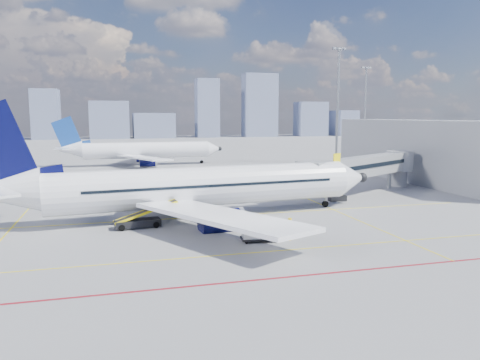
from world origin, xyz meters
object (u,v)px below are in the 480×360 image
at_px(main_aircraft, 189,188).
at_px(ramp_worker, 291,229).
at_px(cargo_dolly, 260,230).
at_px(baggage_tug, 267,225).
at_px(second_aircraft, 140,151).
at_px(belt_loader, 139,221).

distance_m(main_aircraft, ramp_worker, 13.44).
distance_m(main_aircraft, cargo_dolly, 11.95).
distance_m(main_aircraft, baggage_tug, 10.31).
xyz_separation_m(second_aircraft, baggage_tug, (7.97, -63.20, -2.56)).
height_order(main_aircraft, baggage_tug, main_aircraft).
bearing_deg(baggage_tug, main_aircraft, 113.89).
bearing_deg(second_aircraft, cargo_dolly, -85.56).
xyz_separation_m(second_aircraft, ramp_worker, (9.06, -66.41, -2.23)).
height_order(main_aircraft, cargo_dolly, main_aircraft).
bearing_deg(main_aircraft, belt_loader, -155.47).
distance_m(baggage_tug, ramp_worker, 3.41).
bearing_deg(belt_loader, ramp_worker, -40.15).
relative_size(second_aircraft, belt_loader, 5.78).
xyz_separation_m(main_aircraft, cargo_dolly, (4.35, -10.90, -2.24)).
relative_size(cargo_dolly, ramp_worker, 1.69).
xyz_separation_m(second_aircraft, cargo_dolly, (6.37, -66.08, -2.25)).
relative_size(second_aircraft, ramp_worker, 18.00).
bearing_deg(belt_loader, second_aircraft, 79.67).
relative_size(main_aircraft, ramp_worker, 21.75).
height_order(main_aircraft, belt_loader, main_aircraft).
bearing_deg(main_aircraft, baggage_tug, -58.94).
height_order(baggage_tug, ramp_worker, ramp_worker).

